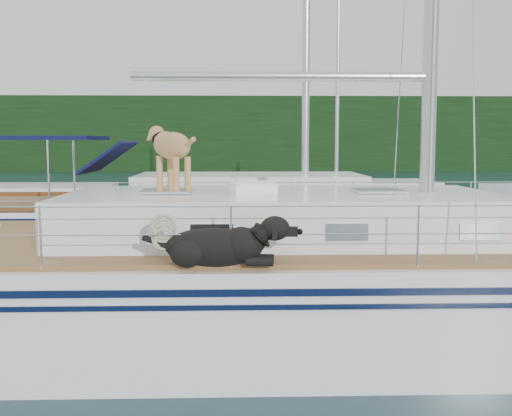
{
  "coord_description": "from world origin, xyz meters",
  "views": [
    {
      "loc": [
        0.25,
        -7.8,
        2.44
      ],
      "look_at": [
        0.5,
        0.2,
        1.6
      ],
      "focal_mm": 45.0,
      "sensor_mm": 36.0,
      "label": 1
    }
  ],
  "objects": [
    {
      "name": "ground",
      "position": [
        0.0,
        0.0,
        0.0
      ],
      "size": [
        120.0,
        120.0,
        0.0
      ],
      "primitive_type": "plane",
      "color": "black",
      "rests_on": "ground"
    },
    {
      "name": "tree_line",
      "position": [
        0.0,
        45.0,
        3.0
      ],
      "size": [
        90.0,
        3.0,
        6.0
      ],
      "primitive_type": "cube",
      "color": "black",
      "rests_on": "ground"
    },
    {
      "name": "shore_bank",
      "position": [
        0.0,
        46.2,
        0.6
      ],
      "size": [
        92.0,
        1.0,
        1.2
      ],
      "primitive_type": "cube",
      "color": "#595147",
      "rests_on": "ground"
    },
    {
      "name": "main_sailboat",
      "position": [
        0.09,
        -0.0,
        0.67
      ],
      "size": [
        12.0,
        3.87,
        14.01
      ],
      "color": "white",
      "rests_on": "ground"
    },
    {
      "name": "neighbor_sailboat",
      "position": [
        -0.54,
        5.98,
        0.63
      ],
      "size": [
        11.0,
        3.5,
        13.3
      ],
      "color": "white",
      "rests_on": "ground"
    },
    {
      "name": "bg_boat_center",
      "position": [
        4.0,
        16.0,
        0.45
      ],
      "size": [
        7.2,
        3.0,
        11.65
      ],
      "color": "white",
      "rests_on": "ground"
    }
  ]
}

